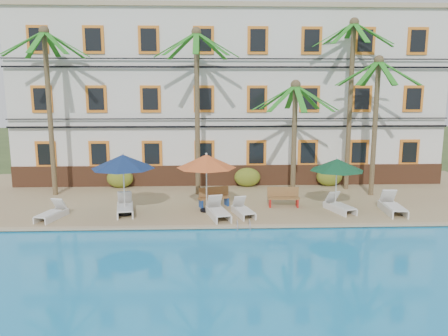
{
  "coord_description": "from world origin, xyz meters",
  "views": [
    {
      "loc": [
        -1.34,
        -17.92,
        5.78
      ],
      "look_at": [
        -0.53,
        3.0,
        2.0
      ],
      "focal_mm": 35.0,
      "sensor_mm": 36.0,
      "label": 1
    }
  ],
  "objects_px": {
    "palm_a": "(48,90)",
    "lounger_a": "(52,213)",
    "palm_c": "(295,121)",
    "lounger_f": "(392,206)",
    "lounger_e": "(339,206)",
    "bench_left": "(213,197)",
    "palm_e": "(376,106)",
    "umbrella_red": "(206,162)",
    "palm_d": "(351,83)",
    "bench_right": "(283,197)",
    "lounger_b": "(125,207)",
    "umbrella_green": "(337,165)",
    "palm_b": "(197,90)",
    "pool_ladder": "(243,228)",
    "umbrella_blue": "(123,162)",
    "lounger_d": "(243,210)",
    "lounger_c": "(218,211)"
  },
  "relations": [
    {
      "from": "lounger_b",
      "to": "lounger_f",
      "type": "relative_size",
      "value": 0.98
    },
    {
      "from": "palm_b",
      "to": "palm_d",
      "type": "bearing_deg",
      "value": 6.45
    },
    {
      "from": "palm_a",
      "to": "palm_d",
      "type": "height_order",
      "value": "palm_d"
    },
    {
      "from": "bench_left",
      "to": "palm_b",
      "type": "bearing_deg",
      "value": 107.37
    },
    {
      "from": "palm_c",
      "to": "bench_right",
      "type": "relative_size",
      "value": 3.94
    },
    {
      "from": "lounger_b",
      "to": "lounger_d",
      "type": "xyz_separation_m",
      "value": [
        5.31,
        -0.55,
        -0.04
      ]
    },
    {
      "from": "umbrella_blue",
      "to": "lounger_e",
      "type": "distance_m",
      "value": 9.98
    },
    {
      "from": "palm_d",
      "to": "bench_left",
      "type": "xyz_separation_m",
      "value": [
        -7.54,
        -3.44,
        -5.39
      ]
    },
    {
      "from": "umbrella_red",
      "to": "lounger_f",
      "type": "bearing_deg",
      "value": -3.87
    },
    {
      "from": "lounger_c",
      "to": "lounger_e",
      "type": "xyz_separation_m",
      "value": [
        5.59,
        0.75,
        -0.02
      ]
    },
    {
      "from": "palm_b",
      "to": "bench_right",
      "type": "xyz_separation_m",
      "value": [
        4.13,
        -2.66,
        -5.03
      ]
    },
    {
      "from": "palm_d",
      "to": "umbrella_green",
      "type": "relative_size",
      "value": 3.74
    },
    {
      "from": "bench_left",
      "to": "bench_right",
      "type": "xyz_separation_m",
      "value": [
        3.35,
        -0.16,
        0.0
      ]
    },
    {
      "from": "palm_c",
      "to": "lounger_b",
      "type": "bearing_deg",
      "value": -162.76
    },
    {
      "from": "lounger_a",
      "to": "palm_c",
      "type": "bearing_deg",
      "value": 16.31
    },
    {
      "from": "lounger_e",
      "to": "lounger_f",
      "type": "height_order",
      "value": "lounger_f"
    },
    {
      "from": "palm_d",
      "to": "palm_e",
      "type": "bearing_deg",
      "value": -58.91
    },
    {
      "from": "lounger_c",
      "to": "bench_right",
      "type": "height_order",
      "value": "bench_right"
    },
    {
      "from": "lounger_a",
      "to": "lounger_b",
      "type": "bearing_deg",
      "value": 13.74
    },
    {
      "from": "umbrella_blue",
      "to": "lounger_e",
      "type": "xyz_separation_m",
      "value": [
        9.75,
        0.12,
        -2.12
      ]
    },
    {
      "from": "bench_left",
      "to": "pool_ladder",
      "type": "relative_size",
      "value": 2.11
    },
    {
      "from": "palm_a",
      "to": "pool_ladder",
      "type": "relative_size",
      "value": 11.65
    },
    {
      "from": "palm_b",
      "to": "lounger_c",
      "type": "bearing_deg",
      "value": -77.67
    },
    {
      "from": "palm_c",
      "to": "umbrella_blue",
      "type": "height_order",
      "value": "palm_c"
    },
    {
      "from": "palm_e",
      "to": "palm_c",
      "type": "bearing_deg",
      "value": -173.17
    },
    {
      "from": "palm_d",
      "to": "lounger_f",
      "type": "height_order",
      "value": "palm_d"
    },
    {
      "from": "lounger_d",
      "to": "lounger_a",
      "type": "bearing_deg",
      "value": -178.74
    },
    {
      "from": "bench_left",
      "to": "umbrella_green",
      "type": "bearing_deg",
      "value": -8.43
    },
    {
      "from": "lounger_d",
      "to": "lounger_e",
      "type": "distance_m",
      "value": 4.5
    },
    {
      "from": "palm_a",
      "to": "palm_e",
      "type": "distance_m",
      "value": 16.84
    },
    {
      "from": "palm_e",
      "to": "umbrella_red",
      "type": "xyz_separation_m",
      "value": [
        -8.74,
        -2.83,
        -2.37
      ]
    },
    {
      "from": "umbrella_green",
      "to": "pool_ladder",
      "type": "xyz_separation_m",
      "value": [
        -4.5,
        -2.54,
        -2.12
      ]
    },
    {
      "from": "palm_a",
      "to": "lounger_e",
      "type": "xyz_separation_m",
      "value": [
        14.16,
        -3.81,
        -5.24
      ]
    },
    {
      "from": "pool_ladder",
      "to": "palm_e",
      "type": "bearing_deg",
      "value": 36.44
    },
    {
      "from": "lounger_a",
      "to": "bench_left",
      "type": "relative_size",
      "value": 1.16
    },
    {
      "from": "lounger_d",
      "to": "lounger_f",
      "type": "bearing_deg",
      "value": 1.55
    },
    {
      "from": "palm_e",
      "to": "bench_right",
      "type": "relative_size",
      "value": 4.75
    },
    {
      "from": "palm_c",
      "to": "bench_right",
      "type": "bearing_deg",
      "value": -115.11
    },
    {
      "from": "palm_e",
      "to": "umbrella_red",
      "type": "distance_m",
      "value": 9.48
    },
    {
      "from": "palm_a",
      "to": "lounger_a",
      "type": "height_order",
      "value": "palm_a"
    },
    {
      "from": "lounger_a",
      "to": "bench_right",
      "type": "relative_size",
      "value": 1.2
    },
    {
      "from": "palm_c",
      "to": "lounger_f",
      "type": "height_order",
      "value": "palm_c"
    },
    {
      "from": "palm_a",
      "to": "lounger_e",
      "type": "height_order",
      "value": "palm_a"
    },
    {
      "from": "palm_d",
      "to": "palm_e",
      "type": "xyz_separation_m",
      "value": [
        0.88,
        -1.46,
        -1.17
      ]
    },
    {
      "from": "palm_a",
      "to": "lounger_a",
      "type": "bearing_deg",
      "value": -72.89
    },
    {
      "from": "lounger_e",
      "to": "bench_left",
      "type": "distance_m",
      "value": 5.88
    },
    {
      "from": "lounger_b",
      "to": "lounger_e",
      "type": "relative_size",
      "value": 1.08
    },
    {
      "from": "lounger_e",
      "to": "pool_ladder",
      "type": "distance_m",
      "value": 5.13
    },
    {
      "from": "lounger_a",
      "to": "bench_left",
      "type": "xyz_separation_m",
      "value": [
        7.02,
        1.79,
        0.21
      ]
    },
    {
      "from": "palm_a",
      "to": "bench_right",
      "type": "height_order",
      "value": "palm_a"
    }
  ]
}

